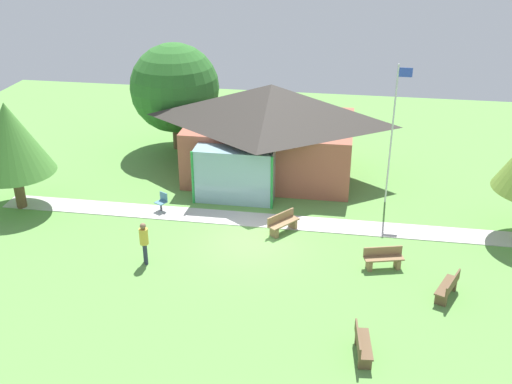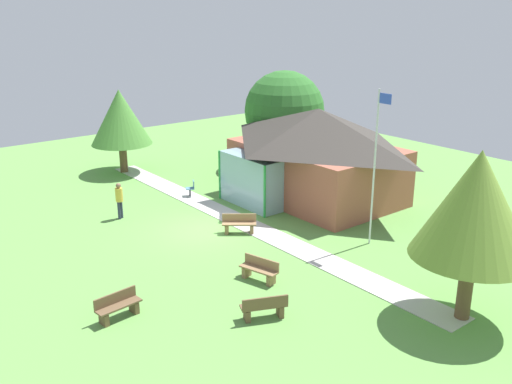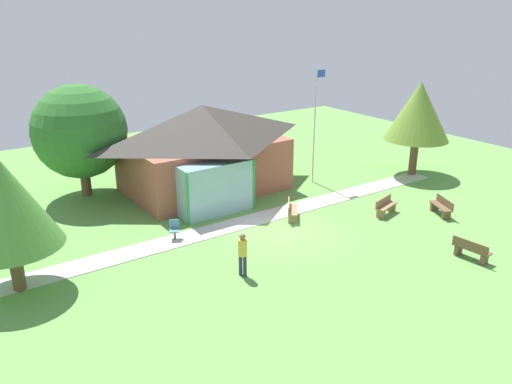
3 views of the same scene
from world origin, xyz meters
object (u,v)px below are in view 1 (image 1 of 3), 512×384
object	(u,v)px
pavilion	(269,129)
bench_rear_near_path	(283,223)
patio_chair_west	(162,202)
tree_west_hedge	(10,139)
flagpole	(393,130)
bench_front_right	(362,345)
bench_lawn_far_right	(448,288)
visitor_strolling_lawn	(144,240)
tree_behind_pavilion_left	(175,88)
bench_mid_right	(383,259)

from	to	relation	value
pavilion	bench_rear_near_path	bearing A→B (deg)	-76.39
patio_chair_west	tree_west_hedge	distance (m)	7.12
flagpole	bench_rear_near_path	world-z (taller)	flagpole
bench_front_right	bench_lawn_far_right	world-z (taller)	same
flagpole	patio_chair_west	size ratio (longest dim) A/B	7.54
bench_front_right	visitor_strolling_lawn	size ratio (longest dim) A/B	0.88
bench_front_right	patio_chair_west	bearing A→B (deg)	-139.02
bench_lawn_far_right	bench_front_right	bearing A→B (deg)	164.59
bench_rear_near_path	visitor_strolling_lawn	bearing A→B (deg)	-17.93
bench_front_right	tree_behind_pavilion_left	world-z (taller)	tree_behind_pavilion_left
flagpole	visitor_strolling_lawn	bearing A→B (deg)	-143.56
bench_rear_near_path	patio_chair_west	size ratio (longest dim) A/B	1.69
flagpole	bench_rear_near_path	distance (m)	6.48
tree_west_hedge	bench_mid_right	bearing A→B (deg)	-9.03
bench_lawn_far_right	visitor_strolling_lawn	bearing A→B (deg)	111.71
bench_rear_near_path	patio_chair_west	bearing A→B (deg)	-62.54
bench_front_right	bench_rear_near_path	size ratio (longest dim) A/B	1.06
bench_front_right	bench_mid_right	xyz separation A→B (m)	(0.77, 5.19, 0.00)
tree_west_hedge	bench_lawn_far_right	bearing A→B (deg)	-12.75
bench_front_right	visitor_strolling_lawn	xyz separation A→B (m)	(-8.26, 4.07, 0.62)
pavilion	bench_rear_near_path	size ratio (longest dim) A/B	6.27
tree_behind_pavilion_left	patio_chair_west	bearing A→B (deg)	-79.32
pavilion	visitor_strolling_lawn	bearing A→B (deg)	-110.78
pavilion	bench_front_right	distance (m)	14.25
tree_west_hedge	tree_behind_pavilion_left	world-z (taller)	tree_behind_pavilion_left
bench_mid_right	tree_west_hedge	world-z (taller)	tree_west_hedge
flagpole	bench_mid_right	xyz separation A→B (m)	(-0.29, -5.76, -3.14)
bench_mid_right	patio_chair_west	distance (m)	10.25
bench_mid_right	tree_behind_pavilion_left	world-z (taller)	tree_behind_pavilion_left
bench_mid_right	tree_behind_pavilion_left	size ratio (longest dim) A/B	0.26
bench_lawn_far_right	patio_chair_west	size ratio (longest dim) A/B	1.80
pavilion	flagpole	distance (m)	6.37
bench_front_right	tree_behind_pavilion_left	distance (m)	19.46
bench_front_right	bench_lawn_far_right	size ratio (longest dim) A/B	0.99
bench_mid_right	visitor_strolling_lawn	size ratio (longest dim) A/B	0.90
flagpole	visitor_strolling_lawn	distance (m)	11.85
bench_front_right	tree_west_hedge	distance (m)	17.50
bench_lawn_far_right	visitor_strolling_lawn	distance (m)	11.25
pavilion	visitor_strolling_lawn	size ratio (longest dim) A/B	5.23
patio_chair_west	tree_west_hedge	world-z (taller)	tree_west_hedge
pavilion	patio_chair_west	size ratio (longest dim) A/B	10.57
visitor_strolling_lawn	tree_behind_pavilion_left	xyz separation A→B (m)	(-2.15, 12.09, 2.45)
pavilion	visitor_strolling_lawn	xyz separation A→B (m)	(-3.49, -9.20, -1.42)
bench_front_right	visitor_strolling_lawn	world-z (taller)	visitor_strolling_lawn
bench_lawn_far_right	tree_behind_pavilion_left	xyz separation A→B (m)	(-13.38, 12.55, 3.07)
flagpole	bench_front_right	size ratio (longest dim) A/B	4.22
bench_mid_right	patio_chair_west	world-z (taller)	patio_chair_west
patio_chair_west	pavilion	bearing A→B (deg)	-102.88
bench_mid_right	tree_west_hedge	size ratio (longest dim) A/B	0.31
pavilion	tree_behind_pavilion_left	xyz separation A→B (m)	(-5.64, 2.89, 1.03)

